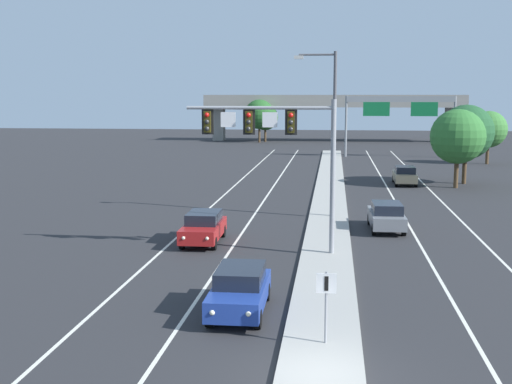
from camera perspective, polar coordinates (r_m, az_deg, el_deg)
ground_plane at (r=18.33m, az=5.56°, el=-15.88°), size 260.00×260.00×0.00m
median_island at (r=35.51m, az=6.20°, el=-3.80°), size 2.40×110.00×0.15m
lane_stripe_oncoming_center at (r=42.68m, az=-0.02°, el=-1.79°), size 0.14×100.00×0.01m
lane_stripe_receding_center at (r=42.62m, az=12.64°, el=-2.01°), size 0.14×100.00×0.01m
edge_stripe_left at (r=43.19m, az=-4.38°, el=-1.70°), size 0.14×100.00×0.01m
edge_stripe_right at (r=43.09m, az=17.01°, el=-2.06°), size 0.14×100.00×0.01m
overhead_signal_mast at (r=30.75m, az=2.15°, el=4.56°), size 6.99×0.44×7.20m
median_sign_post at (r=19.93m, az=6.09°, el=-9.00°), size 0.60×0.10×2.20m
street_lamp_median at (r=40.46m, az=6.48°, el=5.85°), size 2.58×0.28×10.00m
car_oncoming_blue at (r=23.17m, az=-1.41°, el=-8.44°), size 1.85×4.48×1.58m
car_oncoming_red at (r=33.99m, az=-4.57°, el=-3.04°), size 1.89×4.50×1.58m
car_receding_grey at (r=37.77m, az=11.22°, el=-2.03°), size 1.91×4.51×1.58m
car_receding_tan at (r=57.49m, az=12.74°, el=1.45°), size 1.88×4.49×1.58m
highway_sign_gantry at (r=82.61m, az=12.37°, el=7.21°), size 13.28×0.42×7.50m
overpass_bridge at (r=110.62m, az=6.68°, el=7.38°), size 42.40×6.40×7.65m
tree_far_right_c at (r=77.24m, az=19.47°, el=5.13°), size 4.06×4.06×5.87m
tree_far_right_b at (r=59.06m, az=17.72°, el=4.95°), size 4.68×4.68×6.78m
tree_far_right_a at (r=56.16m, az=17.06°, el=4.61°), size 4.46×4.46×6.46m
tree_far_left_a at (r=108.69m, az=0.81°, el=6.47°), size 4.22×4.22×6.10m
tree_far_left_c at (r=107.01m, az=0.29°, el=6.73°), size 4.79×4.79×6.93m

